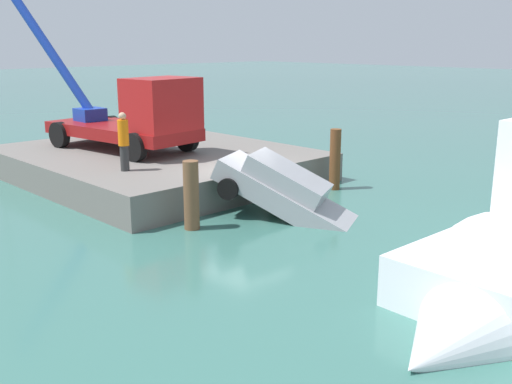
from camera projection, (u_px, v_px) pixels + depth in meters
name	position (u px, v px, depth m)	size (l,w,h in m)	color
ground	(243.00, 200.00, 19.59)	(200.00, 200.00, 0.00)	#386B60
dock	(156.00, 163.00, 22.91)	(10.90, 9.19, 1.04)	slate
crane_truck	(132.00, 113.00, 22.09)	(9.48, 4.43, 7.99)	maroon
dock_worker	(124.00, 141.00, 18.90)	(0.34, 0.34, 1.88)	#2D2D2D
salvaged_car	(287.00, 193.00, 17.59)	(4.51, 3.38, 2.70)	#99999E
piling_near	(191.00, 195.00, 16.37)	(0.43, 0.43, 1.93)	brown
piling_mid	(275.00, 183.00, 18.78)	(0.43, 0.43, 1.49)	brown
piling_far	(335.00, 159.00, 20.78)	(0.38, 0.38, 2.14)	brown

